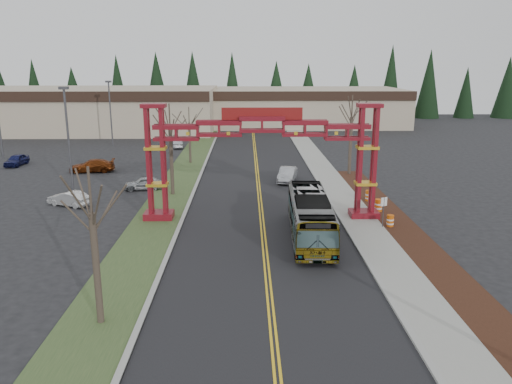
{
  "coord_description": "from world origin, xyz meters",
  "views": [
    {
      "loc": [
        -1.16,
        -19.22,
        11.76
      ],
      "look_at": [
        -0.53,
        13.45,
        3.32
      ],
      "focal_mm": 35.0,
      "sensor_mm": 36.0,
      "label": 1
    }
  ],
  "objects_px": {
    "parked_car_near_a": "(144,183)",
    "bare_tree_median_mid": "(170,129)",
    "retail_building_east": "(303,107)",
    "light_pole_near": "(68,132)",
    "parked_car_mid_a": "(92,166)",
    "bare_tree_median_far": "(189,123)",
    "bare_tree_right_far": "(352,117)",
    "street_sign": "(384,206)",
    "transit_bus": "(310,217)",
    "retail_building_west": "(86,109)",
    "bare_tree_median_near": "(92,214)",
    "gateway_arch": "(262,143)",
    "barrel_south": "(390,221)",
    "silver_sedan": "(287,175)",
    "parked_car_mid_b": "(17,160)",
    "barrel_north": "(369,196)",
    "barrel_mid": "(378,206)",
    "parked_car_far_a": "(178,144)",
    "parked_car_near_b": "(69,199)",
    "light_pole_far": "(110,109)"
  },
  "relations": [
    {
      "from": "barrel_north",
      "to": "parked_car_mid_a",
      "type": "bearing_deg",
      "value": 154.95
    },
    {
      "from": "bare_tree_right_far",
      "to": "street_sign",
      "type": "bearing_deg",
      "value": -93.78
    },
    {
      "from": "transit_bus",
      "to": "parked_car_mid_a",
      "type": "distance_m",
      "value": 30.92
    },
    {
      "from": "bare_tree_median_near",
      "to": "bare_tree_median_far",
      "type": "distance_m",
      "value": 38.61
    },
    {
      "from": "parked_car_mid_a",
      "to": "parked_car_mid_b",
      "type": "distance_m",
      "value": 10.75
    },
    {
      "from": "transit_bus",
      "to": "gateway_arch",
      "type": "bearing_deg",
      "value": 128.2
    },
    {
      "from": "parked_car_far_a",
      "to": "light_pole_near",
      "type": "xyz_separation_m",
      "value": [
        -6.78,
        -24.58,
        5.01
      ]
    },
    {
      "from": "retail_building_west",
      "to": "light_pole_near",
      "type": "distance_m",
      "value": 46.3
    },
    {
      "from": "parked_car_far_a",
      "to": "bare_tree_right_far",
      "type": "relative_size",
      "value": 0.44
    },
    {
      "from": "bare_tree_median_near",
      "to": "barrel_south",
      "type": "height_order",
      "value": "bare_tree_median_near"
    },
    {
      "from": "parked_car_near_b",
      "to": "bare_tree_median_near",
      "type": "relative_size",
      "value": 0.51
    },
    {
      "from": "parked_car_near_b",
      "to": "bare_tree_median_near",
      "type": "bearing_deg",
      "value": 46.45
    },
    {
      "from": "barrel_north",
      "to": "parked_car_near_b",
      "type": "bearing_deg",
      "value": -178.49
    },
    {
      "from": "barrel_north",
      "to": "light_pole_near",
      "type": "bearing_deg",
      "value": 170.17
    },
    {
      "from": "retail_building_east",
      "to": "barrel_mid",
      "type": "relative_size",
      "value": 34.03
    },
    {
      "from": "transit_bus",
      "to": "retail_building_west",
      "type": "bearing_deg",
      "value": 122.04
    },
    {
      "from": "transit_bus",
      "to": "barrel_south",
      "type": "height_order",
      "value": "transit_bus"
    },
    {
      "from": "transit_bus",
      "to": "parked_car_far_a",
      "type": "bearing_deg",
      "value": 112.74
    },
    {
      "from": "light_pole_near",
      "to": "barrel_south",
      "type": "height_order",
      "value": "light_pole_near"
    },
    {
      "from": "retail_building_west",
      "to": "bare_tree_right_far",
      "type": "relative_size",
      "value": 5.37
    },
    {
      "from": "bare_tree_median_near",
      "to": "light_pole_near",
      "type": "bearing_deg",
      "value": 111.06
    },
    {
      "from": "silver_sedan",
      "to": "light_pole_far",
      "type": "relative_size",
      "value": 0.47
    },
    {
      "from": "gateway_arch",
      "to": "barrel_mid",
      "type": "relative_size",
      "value": 16.3
    },
    {
      "from": "parked_car_mid_b",
      "to": "bare_tree_median_near",
      "type": "height_order",
      "value": "bare_tree_median_near"
    },
    {
      "from": "parked_car_mid_b",
      "to": "light_pole_near",
      "type": "distance_m",
      "value": 16.88
    },
    {
      "from": "parked_car_near_b",
      "to": "barrel_mid",
      "type": "height_order",
      "value": "parked_car_near_b"
    },
    {
      "from": "parked_car_near_a",
      "to": "bare_tree_median_mid",
      "type": "bearing_deg",
      "value": 50.5
    },
    {
      "from": "retail_building_east",
      "to": "silver_sedan",
      "type": "distance_m",
      "value": 49.97
    },
    {
      "from": "gateway_arch",
      "to": "bare_tree_median_far",
      "type": "relative_size",
      "value": 2.68
    },
    {
      "from": "parked_car_near_b",
      "to": "street_sign",
      "type": "bearing_deg",
      "value": 99.35
    },
    {
      "from": "parked_car_mid_a",
      "to": "barrel_north",
      "type": "distance_m",
      "value": 30.77
    },
    {
      "from": "retail_building_west",
      "to": "bare_tree_median_near",
      "type": "bearing_deg",
      "value": -72.56
    },
    {
      "from": "retail_building_east",
      "to": "light_pole_near",
      "type": "bearing_deg",
      "value": -117.83
    },
    {
      "from": "gateway_arch",
      "to": "retail_building_east",
      "type": "distance_m",
      "value": 62.8
    },
    {
      "from": "bare_tree_right_far",
      "to": "barrel_south",
      "type": "relative_size",
      "value": 8.74
    },
    {
      "from": "parked_car_near_a",
      "to": "bare_tree_median_mid",
      "type": "relative_size",
      "value": 0.45
    },
    {
      "from": "parked_car_near_a",
      "to": "parked_car_far_a",
      "type": "height_order",
      "value": "parked_car_near_a"
    },
    {
      "from": "light_pole_near",
      "to": "barrel_mid",
      "type": "relative_size",
      "value": 8.72
    },
    {
      "from": "silver_sedan",
      "to": "parked_car_mid_a",
      "type": "bearing_deg",
      "value": 178.96
    },
    {
      "from": "parked_car_mid_a",
      "to": "parked_car_mid_b",
      "type": "bearing_deg",
      "value": -119.09
    },
    {
      "from": "retail_building_west",
      "to": "parked_car_far_a",
      "type": "height_order",
      "value": "retail_building_west"
    },
    {
      "from": "parked_car_mid_a",
      "to": "parked_car_mid_b",
      "type": "height_order",
      "value": "parked_car_mid_a"
    },
    {
      "from": "barrel_south",
      "to": "parked_car_near_b",
      "type": "bearing_deg",
      "value": 166.04
    },
    {
      "from": "silver_sedan",
      "to": "street_sign",
      "type": "relative_size",
      "value": 1.88
    },
    {
      "from": "parked_car_near_b",
      "to": "parked_car_mid_a",
      "type": "xyz_separation_m",
      "value": [
        -2.13,
        13.71,
        0.08
      ]
    },
    {
      "from": "retail_building_east",
      "to": "bare_tree_right_far",
      "type": "relative_size",
      "value": 4.44
    },
    {
      "from": "barrel_south",
      "to": "parked_car_near_a",
      "type": "bearing_deg",
      "value": 149.85
    },
    {
      "from": "retail_building_west",
      "to": "barrel_north",
      "type": "height_order",
      "value": "retail_building_west"
    },
    {
      "from": "parked_car_mid_a",
      "to": "bare_tree_median_far",
      "type": "bearing_deg",
      "value": 106.9
    },
    {
      "from": "parked_car_near_a",
      "to": "street_sign",
      "type": "bearing_deg",
      "value": 51.8
    }
  ]
}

